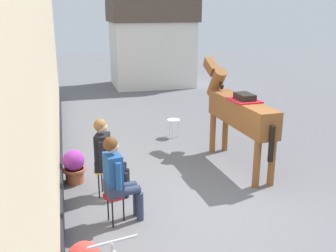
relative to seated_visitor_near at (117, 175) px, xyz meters
name	(u,v)px	position (x,y,z in m)	size (l,w,h in m)	color
ground_plane	(165,146)	(1.54, 3.17, -0.78)	(40.00, 40.00, 0.00)	slate
pub_facade_wall	(46,104)	(-1.00, 1.67, 0.76)	(0.34, 14.00, 3.40)	#CCB793
distant_cottage	(152,42)	(2.94, 10.71, 1.02)	(3.40, 2.60, 3.50)	silver
seated_visitor_near	(117,175)	(0.00, 0.00, 0.00)	(0.61, 0.48, 1.39)	red
seated_visitor_far	(107,154)	(-0.05, 0.95, 0.00)	(0.61, 0.48, 1.39)	gold
saddled_horse_center	(238,111)	(2.69, 1.66, 0.38)	(0.55, 3.00, 2.06)	brown
flower_planter_far	(74,166)	(-0.60, 1.63, -0.44)	(0.43, 0.43, 0.64)	#A85638
spare_stool_white	(174,122)	(1.92, 3.75, -0.38)	(0.32, 0.32, 0.46)	white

